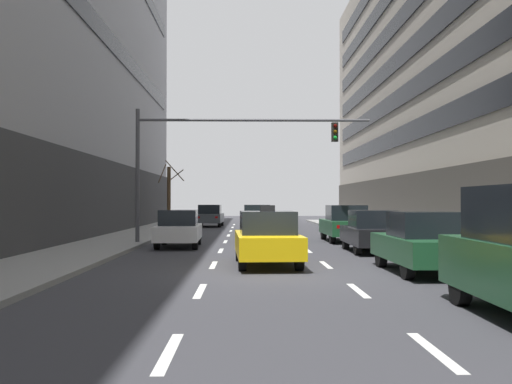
{
  "coord_description": "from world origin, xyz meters",
  "views": [
    {
      "loc": [
        -0.72,
        -15.34,
        1.92
      ],
      "look_at": [
        -0.14,
        17.88,
        2.46
      ],
      "focal_mm": 40.37,
      "sensor_mm": 36.0,
      "label": 1
    }
  ],
  "objects_px": {
    "car_parked_3": "(345,224)",
    "car_parked_2": "(372,231)",
    "traffic_signal_0": "(214,148)",
    "car_driving_0": "(257,218)",
    "car_parked_1": "(423,243)",
    "car_driving_3": "(179,229)",
    "taxi_driving_1": "(267,239)",
    "street_tree_0": "(169,194)",
    "car_driving_2": "(210,216)"
  },
  "relations": [
    {
      "from": "car_driving_2",
      "to": "car_driving_3",
      "type": "height_order",
      "value": "car_driving_2"
    },
    {
      "from": "car_driving_0",
      "to": "car_parked_2",
      "type": "height_order",
      "value": "car_driving_0"
    },
    {
      "from": "car_driving_2",
      "to": "car_parked_3",
      "type": "height_order",
      "value": "car_parked_3"
    },
    {
      "from": "taxi_driving_1",
      "to": "street_tree_0",
      "type": "bearing_deg",
      "value": 104.01
    },
    {
      "from": "car_driving_2",
      "to": "car_driving_3",
      "type": "distance_m",
      "value": 19.44
    },
    {
      "from": "car_parked_2",
      "to": "street_tree_0",
      "type": "xyz_separation_m",
      "value": [
        -10.42,
        20.8,
        1.65
      ]
    },
    {
      "from": "car_parked_1",
      "to": "traffic_signal_0",
      "type": "xyz_separation_m",
      "value": [
        -6.15,
        9.99,
        3.47
      ]
    },
    {
      "from": "car_parked_3",
      "to": "car_parked_2",
      "type": "bearing_deg",
      "value": -90.01
    },
    {
      "from": "taxi_driving_1",
      "to": "street_tree_0",
      "type": "relative_size",
      "value": 0.93
    },
    {
      "from": "car_driving_2",
      "to": "car_parked_3",
      "type": "distance_m",
      "value": 17.88
    },
    {
      "from": "car_parked_2",
      "to": "car_parked_1",
      "type": "bearing_deg",
      "value": -89.99
    },
    {
      "from": "traffic_signal_0",
      "to": "car_parked_2",
      "type": "bearing_deg",
      "value": -31.06
    },
    {
      "from": "traffic_signal_0",
      "to": "street_tree_0",
      "type": "bearing_deg",
      "value": 104.02
    },
    {
      "from": "taxi_driving_1",
      "to": "car_driving_3",
      "type": "distance_m",
      "value": 7.79
    },
    {
      "from": "car_parked_1",
      "to": "traffic_signal_0",
      "type": "bearing_deg",
      "value": 121.61
    },
    {
      "from": "car_parked_1",
      "to": "car_driving_3",
      "type": "bearing_deg",
      "value": 130.6
    },
    {
      "from": "car_driving_2",
      "to": "taxi_driving_1",
      "type": "bearing_deg",
      "value": -82.78
    },
    {
      "from": "car_parked_2",
      "to": "car_driving_3",
      "type": "bearing_deg",
      "value": 161.46
    },
    {
      "from": "car_parked_2",
      "to": "taxi_driving_1",
      "type": "bearing_deg",
      "value": -132.8
    },
    {
      "from": "car_parked_3",
      "to": "car_driving_3",
      "type": "bearing_deg",
      "value": -157.12
    },
    {
      "from": "taxi_driving_1",
      "to": "traffic_signal_0",
      "type": "bearing_deg",
      "value": 103.99
    },
    {
      "from": "traffic_signal_0",
      "to": "car_parked_3",
      "type": "bearing_deg",
      "value": 18.24
    },
    {
      "from": "car_driving_0",
      "to": "traffic_signal_0",
      "type": "relative_size",
      "value": 0.44
    },
    {
      "from": "car_driving_2",
      "to": "car_parked_2",
      "type": "distance_m",
      "value": 23.21
    },
    {
      "from": "car_driving_2",
      "to": "car_parked_1",
      "type": "distance_m",
      "value": 29.23
    },
    {
      "from": "taxi_driving_1",
      "to": "car_parked_3",
      "type": "relative_size",
      "value": 0.95
    },
    {
      "from": "taxi_driving_1",
      "to": "traffic_signal_0",
      "type": "height_order",
      "value": "traffic_signal_0"
    },
    {
      "from": "car_driving_2",
      "to": "street_tree_0",
      "type": "distance_m",
      "value": 3.56
    },
    {
      "from": "car_parked_2",
      "to": "car_parked_3",
      "type": "relative_size",
      "value": 0.91
    },
    {
      "from": "traffic_signal_0",
      "to": "car_driving_3",
      "type": "bearing_deg",
      "value": -140.51
    },
    {
      "from": "car_driving_2",
      "to": "street_tree_0",
      "type": "bearing_deg",
      "value": -158.3
    },
    {
      "from": "car_parked_2",
      "to": "street_tree_0",
      "type": "distance_m",
      "value": 23.32
    },
    {
      "from": "taxi_driving_1",
      "to": "traffic_signal_0",
      "type": "relative_size",
      "value": 0.43
    },
    {
      "from": "car_driving_3",
      "to": "car_parked_3",
      "type": "bearing_deg",
      "value": 22.88
    },
    {
      "from": "car_driving_3",
      "to": "car_parked_2",
      "type": "xyz_separation_m",
      "value": [
        7.56,
        -2.54,
        0.01
      ]
    },
    {
      "from": "traffic_signal_0",
      "to": "car_driving_2",
      "type": "bearing_deg",
      "value": 94.13
    },
    {
      "from": "car_driving_0",
      "to": "car_parked_1",
      "type": "height_order",
      "value": "car_driving_0"
    },
    {
      "from": "car_driving_0",
      "to": "car_driving_3",
      "type": "height_order",
      "value": "car_driving_0"
    },
    {
      "from": "street_tree_0",
      "to": "taxi_driving_1",
      "type": "bearing_deg",
      "value": -75.99
    },
    {
      "from": "car_driving_2",
      "to": "car_driving_0",
      "type": "bearing_deg",
      "value": -57.86
    },
    {
      "from": "car_driving_3",
      "to": "street_tree_0",
      "type": "bearing_deg",
      "value": 98.88
    },
    {
      "from": "car_driving_3",
      "to": "traffic_signal_0",
      "type": "xyz_separation_m",
      "value": [
        1.41,
        1.17,
        3.51
      ]
    },
    {
      "from": "car_driving_0",
      "to": "car_parked_2",
      "type": "xyz_separation_m",
      "value": [
        4.04,
        -16.53,
        -0.05
      ]
    },
    {
      "from": "car_parked_1",
      "to": "car_driving_2",
      "type": "bearing_deg",
      "value": 104.8
    },
    {
      "from": "car_driving_3",
      "to": "street_tree_0",
      "type": "height_order",
      "value": "street_tree_0"
    },
    {
      "from": "car_driving_3",
      "to": "car_parked_1",
      "type": "distance_m",
      "value": 11.62
    },
    {
      "from": "car_driving_2",
      "to": "car_parked_3",
      "type": "bearing_deg",
      "value": -65.32
    },
    {
      "from": "taxi_driving_1",
      "to": "car_parked_2",
      "type": "height_order",
      "value": "taxi_driving_1"
    },
    {
      "from": "taxi_driving_1",
      "to": "car_parked_1",
      "type": "bearing_deg",
      "value": -24.08
    },
    {
      "from": "car_parked_3",
      "to": "taxi_driving_1",
      "type": "bearing_deg",
      "value": -112.03
    }
  ]
}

